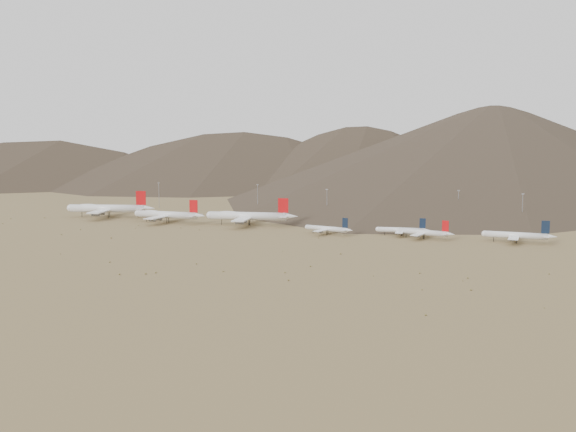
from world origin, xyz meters
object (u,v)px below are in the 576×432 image
at_px(narrowbody_a, 328,229).
at_px(control_tower, 329,211).
at_px(narrowbody_b, 402,230).
at_px(widebody_east, 248,216).
at_px(widebody_centre, 167,215).
at_px(widebody_west, 108,208).

height_order(narrowbody_a, control_tower, narrowbody_a).
distance_m(narrowbody_a, narrowbody_b, 52.67).
bearing_deg(widebody_east, widebody_centre, 176.51).
xyz_separation_m(widebody_east, narrowbody_a, (76.08, -18.53, -3.44)).
height_order(widebody_west, widebody_centre, widebody_west).
relative_size(widebody_west, widebody_centre, 1.14).
height_order(widebody_centre, widebody_east, widebody_east).
distance_m(widebody_west, widebody_east, 137.03).
bearing_deg(widebody_centre, narrowbody_a, -6.54).
xyz_separation_m(narrowbody_b, control_tower, (-90.41, 82.41, 1.15)).
distance_m(widebody_west, narrowbody_a, 213.12).
xyz_separation_m(widebody_centre, narrowbody_a, (144.23, -3.40, -2.58)).
bearing_deg(widebody_centre, widebody_west, 169.30).
height_order(widebody_west, widebody_east, widebody_west).
distance_m(widebody_centre, widebody_east, 69.81).
height_order(widebody_west, narrowbody_a, widebody_west).
bearing_deg(widebody_west, widebody_east, -17.48).
bearing_deg(narrowbody_a, widebody_west, -175.53).
distance_m(widebody_centre, control_tower, 141.60).
bearing_deg(narrowbody_b, widebody_east, 166.87).
bearing_deg(control_tower, narrowbody_b, -42.35).
distance_m(widebody_centre, narrowbody_b, 194.39).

